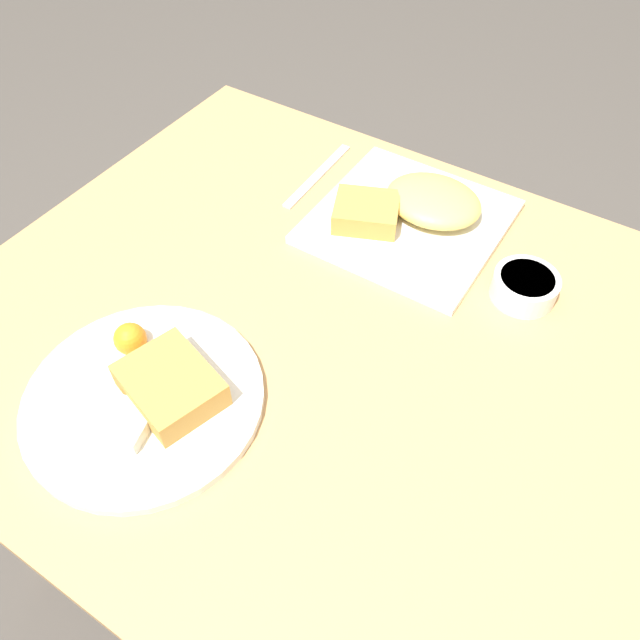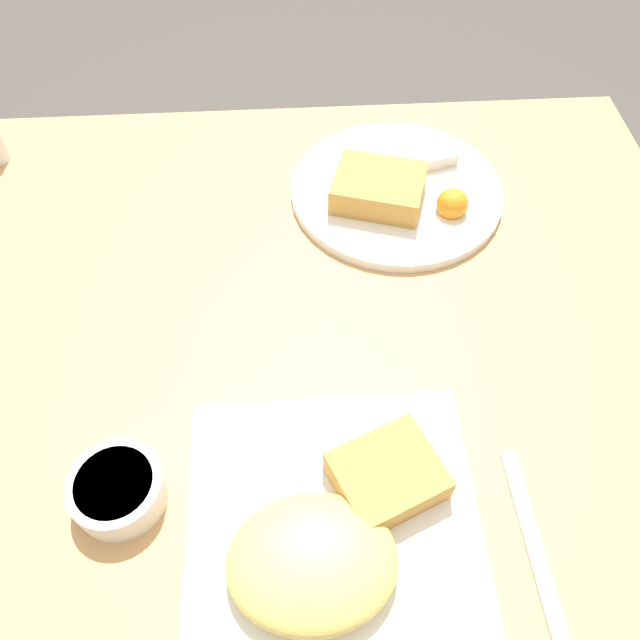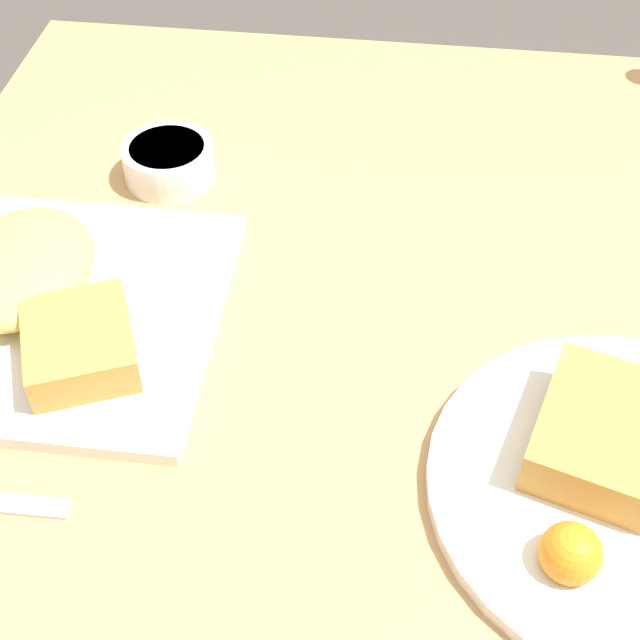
{
  "view_description": "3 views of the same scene",
  "coord_description": "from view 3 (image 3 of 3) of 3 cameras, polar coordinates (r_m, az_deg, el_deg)",
  "views": [
    {
      "loc": [
        -0.3,
        0.48,
        1.42
      ],
      "look_at": [
        -0.01,
        0.02,
        0.78
      ],
      "focal_mm": 35.0,
      "sensor_mm": 36.0,
      "label": 1
    },
    {
      "loc": [
        -0.03,
        -0.46,
        1.36
      ],
      "look_at": [
        0.0,
        -0.02,
        0.77
      ],
      "focal_mm": 35.0,
      "sensor_mm": 36.0,
      "label": 2
    },
    {
      "loc": [
        0.52,
        0.04,
        1.31
      ],
      "look_at": [
        0.03,
        -0.02,
        0.79
      ],
      "focal_mm": 50.0,
      "sensor_mm": 36.0,
      "label": 3
    }
  ],
  "objects": [
    {
      "name": "plate_square_near",
      "position": [
        0.82,
        -17.13,
        1.35
      ],
      "size": [
        0.29,
        0.29,
        0.06
      ],
      "color": "white",
      "rests_on": "dining_table"
    },
    {
      "name": "plate_oval_far",
      "position": [
        0.71,
        19.22,
        -9.79
      ],
      "size": [
        0.31,
        0.31,
        0.05
      ],
      "color": "white",
      "rests_on": "dining_table"
    },
    {
      "name": "dining_table",
      "position": [
        0.84,
        1.61,
        -5.26
      ],
      "size": [
        1.05,
        0.9,
        0.74
      ],
      "color": "tan",
      "rests_on": "ground_plane"
    },
    {
      "name": "sauce_ramekin",
      "position": [
        0.96,
        -9.66,
        10.0
      ],
      "size": [
        0.09,
        0.09,
        0.04
      ],
      "color": "white",
      "rests_on": "dining_table"
    }
  ]
}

